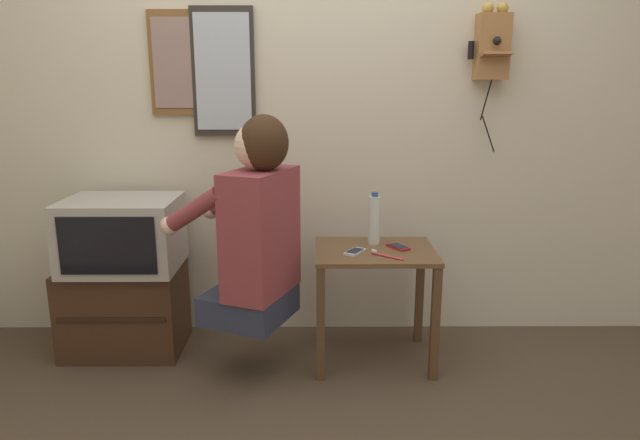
{
  "coord_description": "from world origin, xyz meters",
  "views": [
    {
      "loc": [
        0.04,
        -2.11,
        1.4
      ],
      "look_at": [
        0.06,
        0.55,
        0.75
      ],
      "focal_mm": 32.0,
      "sensor_mm": 36.0,
      "label": 1
    }
  ],
  "objects": [
    {
      "name": "water_bottle",
      "position": [
        0.33,
        0.7,
        0.72
      ],
      "size": [
        0.06,
        0.06,
        0.27
      ],
      "color": "silver",
      "rests_on": "side_table"
    },
    {
      "name": "ground_plane",
      "position": [
        0.0,
        0.0,
        0.0
      ],
      "size": [
        14.0,
        14.0,
        0.0
      ],
      "primitive_type": "plane",
      "color": "#4C3D2D"
    },
    {
      "name": "cell_phone_spare",
      "position": [
        0.45,
        0.62,
        0.6
      ],
      "size": [
        0.11,
        0.14,
        0.01
      ],
      "rotation": [
        0.0,
        0.0,
        0.53
      ],
      "color": "maroon",
      "rests_on": "side_table"
    },
    {
      "name": "tv_stand",
      "position": [
        -0.98,
        0.72,
        0.23
      ],
      "size": [
        0.6,
        0.41,
        0.46
      ],
      "color": "#422819",
      "rests_on": "ground_plane"
    },
    {
      "name": "side_table",
      "position": [
        0.33,
        0.6,
        0.47
      ],
      "size": [
        0.59,
        0.47,
        0.59
      ],
      "color": "brown",
      "rests_on": "ground_plane"
    },
    {
      "name": "television",
      "position": [
        -0.95,
        0.7,
        0.65
      ],
      "size": [
        0.56,
        0.45,
        0.36
      ],
      "color": "#ADA89E",
      "rests_on": "tv_stand"
    },
    {
      "name": "wall_phone_antique",
      "position": [
        0.94,
        0.93,
        1.58
      ],
      "size": [
        0.2,
        0.19,
        0.75
      ],
      "color": "#9E6B3D"
    },
    {
      "name": "framed_picture",
      "position": [
        -0.68,
        0.97,
        1.49
      ],
      "size": [
        0.3,
        0.03,
        0.53
      ],
      "color": "brown"
    },
    {
      "name": "toothbrush",
      "position": [
        0.36,
        0.47,
        0.6
      ],
      "size": [
        0.14,
        0.12,
        0.02
      ],
      "rotation": [
        0.0,
        0.0,
        0.9
      ],
      "color": "#D83F4C",
      "rests_on": "side_table"
    },
    {
      "name": "cell_phone_held",
      "position": [
        0.23,
        0.54,
        0.6
      ],
      "size": [
        0.12,
        0.14,
        0.01
      ],
      "rotation": [
        0.0,
        0.0,
        -0.56
      ],
      "color": "silver",
      "rests_on": "side_table"
    },
    {
      "name": "wall_mirror",
      "position": [
        -0.45,
        0.97,
        1.45
      ],
      "size": [
        0.33,
        0.04,
        0.66
      ],
      "color": "#2D2823"
    },
    {
      "name": "person",
      "position": [
        -0.24,
        0.43,
        0.75
      ],
      "size": [
        0.64,
        0.57,
        0.97
      ],
      "rotation": [
        0.0,
        0.0,
        1.18
      ],
      "color": "#2D3347",
      "rests_on": "ground_plane"
    },
    {
      "name": "wall_back",
      "position": [
        0.0,
        1.01,
        1.27
      ],
      "size": [
        6.8,
        0.05,
        2.55
      ],
      "color": "beige",
      "rests_on": "ground_plane"
    }
  ]
}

